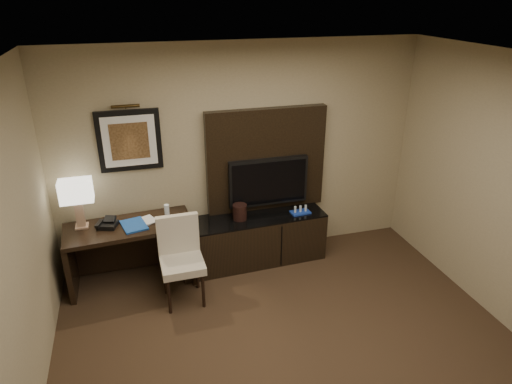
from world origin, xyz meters
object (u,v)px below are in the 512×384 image
object	(u,v)px
tv	(268,182)
desk_phone	(107,223)
ice_bucket	(240,212)
desk	(132,254)
desk_chair	(182,263)
credenza	(252,239)
water_bottle	(167,212)
minibar_tray	(300,210)
table_lamp	(78,205)

from	to	relation	value
tv	desk_phone	distance (m)	1.96
desk_phone	ice_bucket	world-z (taller)	desk_phone
desk	desk_chair	world-z (taller)	desk_chair
credenza	water_bottle	bearing A→B (deg)	178.00
desk_phone	minibar_tray	size ratio (longest dim) A/B	0.83
desk_chair	table_lamp	bearing A→B (deg)	147.77
desk	minibar_tray	distance (m)	2.10
minibar_tray	table_lamp	bearing A→B (deg)	177.64
desk_chair	minibar_tray	world-z (taller)	desk_chair
tv	desk_phone	xyz separation A→B (m)	(-1.94, -0.17, -0.21)
tv	credenza	bearing A→B (deg)	-150.35
table_lamp	desk_chair	bearing A→B (deg)	-31.28
minibar_tray	ice_bucket	bearing A→B (deg)	176.32
water_bottle	desk_phone	bearing A→B (deg)	-177.73
desk_phone	credenza	bearing A→B (deg)	19.66
table_lamp	desk_phone	world-z (taller)	table_lamp
desk	table_lamp	world-z (taller)	table_lamp
tv	desk_phone	world-z (taller)	tv
desk_phone	ice_bucket	size ratio (longest dim) A/B	1.04
desk_chair	minibar_tray	distance (m)	1.66
desk_phone	ice_bucket	distance (m)	1.54
table_lamp	ice_bucket	xyz separation A→B (m)	(1.82, -0.06, -0.31)
desk	credenza	bearing A→B (deg)	-2.32
tv	minibar_tray	xyz separation A→B (m)	(0.37, -0.20, -0.35)
desk_phone	water_bottle	bearing A→B (deg)	20.84
tv	table_lamp	distance (m)	2.22
credenza	water_bottle	xyz separation A→B (m)	(-1.03, -0.01, 0.53)
desk_phone	minibar_tray	bearing A→B (deg)	17.98
credenza	tv	size ratio (longest dim) A/B	1.83
credenza	minibar_tray	distance (m)	0.71
credenza	tv	bearing A→B (deg)	27.33
desk_chair	ice_bucket	bearing A→B (deg)	34.56
desk	ice_bucket	xyz separation A→B (m)	(1.31, 0.04, 0.35)
ice_bucket	minibar_tray	world-z (taller)	ice_bucket
desk_chair	minibar_tray	xyz separation A→B (m)	(1.56, 0.52, 0.19)
tv	water_bottle	bearing A→B (deg)	-173.47
table_lamp	water_bottle	bearing A→B (deg)	-3.40
desk	desk_chair	size ratio (longest dim) A/B	1.48
desk_chair	credenza	bearing A→B (deg)	30.02
tv	ice_bucket	bearing A→B (deg)	-160.17
credenza	table_lamp	world-z (taller)	table_lamp
table_lamp	tv	bearing A→B (deg)	2.31
desk_chair	desk_phone	distance (m)	0.98
tv	desk_chair	distance (m)	1.49
desk_chair	water_bottle	bearing A→B (deg)	96.80
credenza	desk_chair	distance (m)	1.12
desk_chair	desk_phone	bearing A→B (deg)	143.16
table_lamp	minibar_tray	distance (m)	2.61
credenza	minibar_tray	xyz separation A→B (m)	(0.61, -0.06, 0.36)
credenza	desk_chair	xyz separation A→B (m)	(-0.95, -0.57, 0.17)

